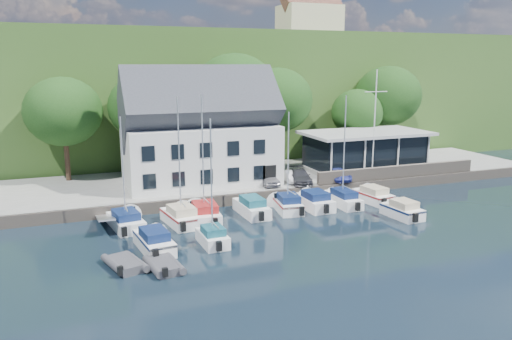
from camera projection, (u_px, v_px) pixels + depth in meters
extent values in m
plane|color=black|center=(354.00, 238.00, 35.68)|extent=(180.00, 180.00, 0.00)
cube|color=#979792|center=(264.00, 179.00, 51.59)|extent=(60.00, 13.00, 1.00)
cube|color=#71665A|center=(291.00, 194.00, 45.64)|extent=(60.00, 0.30, 1.00)
cube|color=#30521F|center=(175.00, 87.00, 90.72)|extent=(160.00, 75.00, 16.00)
cube|color=#576231|center=(205.00, 43.00, 99.09)|extent=(50.00, 30.00, 0.30)
cube|color=#71665A|center=(398.00, 172.00, 49.92)|extent=(18.00, 0.50, 1.20)
imported|color=#B3B3B8|center=(268.00, 178.00, 46.98)|extent=(1.89, 3.96, 1.31)
imported|color=silver|center=(291.00, 176.00, 48.08)|extent=(1.65, 3.45, 1.09)
imported|color=#303035|center=(300.00, 176.00, 47.66)|extent=(2.75, 4.71, 1.28)
imported|color=#323D99|center=(338.00, 174.00, 48.79)|extent=(2.00, 3.71, 1.20)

